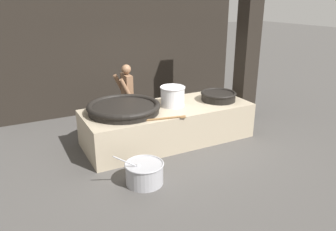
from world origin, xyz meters
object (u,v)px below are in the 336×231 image
object	(u,v)px
prep_bowl_vegetables	(144,172)
stock_pot	(173,96)
giant_wok_near	(124,108)
giant_wok_far	(218,96)
cook	(127,95)

from	to	relation	value
prep_bowl_vegetables	stock_pot	bearing A→B (deg)	47.79
giant_wok_near	prep_bowl_vegetables	bearing A→B (deg)	-98.25
giant_wok_far	stock_pot	distance (m)	1.16
stock_pot	cook	xyz separation A→B (m)	(-0.71, 1.00, -0.16)
giant_wok_near	stock_pot	world-z (taller)	stock_pot
stock_pot	cook	size ratio (longest dim) A/B	0.35
giant_wok_near	cook	size ratio (longest dim) A/B	0.96
stock_pot	cook	distance (m)	1.24
giant_wok_far	prep_bowl_vegetables	bearing A→B (deg)	-151.62
prep_bowl_vegetables	giant_wok_near	bearing A→B (deg)	81.75
stock_pot	prep_bowl_vegetables	bearing A→B (deg)	-132.21
giant_wok_far	prep_bowl_vegetables	distance (m)	2.93
giant_wok_near	stock_pot	xyz separation A→B (m)	(1.13, -0.07, 0.13)
stock_pot	prep_bowl_vegetables	world-z (taller)	stock_pot
giant_wok_near	cook	distance (m)	1.02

